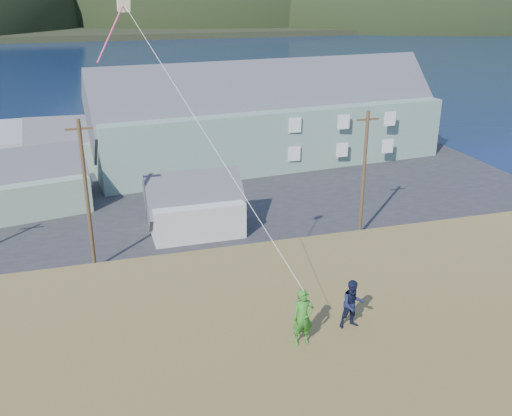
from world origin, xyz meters
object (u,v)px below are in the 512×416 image
at_px(lodge, 269,116).
at_px(kite_flyer_navy, 353,304).
at_px(wharf, 64,131).
at_px(kite_flyer_green, 303,317).
at_px(shed_white, 195,205).
at_px(shed_palegreen_near, 31,183).
at_px(shed_palegreen_far, 75,144).

relative_size(lodge, kite_flyer_navy, 22.68).
height_order(lodge, kite_flyer_navy, lodge).
distance_m(wharf, kite_flyer_green, 60.78).
distance_m(lodge, shed_white, 19.58).
height_order(wharf, lodge, lodge).
distance_m(wharf, shed_white, 35.92).
xyz_separation_m(lodge, kite_flyer_green, (-12.11, -41.34, 3.29)).
relative_size(lodge, shed_white, 5.12).
relative_size(shed_palegreen_near, shed_palegreen_far, 1.00).
height_order(shed_white, kite_flyer_navy, kite_flyer_navy).
bearing_deg(wharf, kite_flyer_navy, -79.98).
xyz_separation_m(wharf, shed_palegreen_near, (-1.79, -26.49, 1.94)).
bearing_deg(shed_palegreen_far, shed_palegreen_near, -102.65).
bearing_deg(wharf, shed_palegreen_far, -84.16).
bearing_deg(wharf, kite_flyer_green, -81.73).
height_order(lodge, shed_palegreen_far, lodge).
xyz_separation_m(wharf, shed_palegreen_far, (1.52, -14.85, 1.96)).
bearing_deg(lodge, shed_palegreen_near, -165.42).
xyz_separation_m(lodge, shed_palegreen_near, (-22.57, -8.15, -2.41)).
xyz_separation_m(wharf, lodge, (20.79, -18.33, 4.35)).
xyz_separation_m(shed_white, kite_flyer_green, (-1.32, -25.21, 5.92)).
bearing_deg(shed_palegreen_near, kite_flyer_green, -84.11).
height_order(shed_palegreen_far, kite_flyer_navy, kite_flyer_navy).
bearing_deg(kite_flyer_green, shed_palegreen_far, 100.41).
bearing_deg(kite_flyer_navy, lodge, 76.36).
distance_m(shed_white, shed_palegreen_far, 21.36).
relative_size(wharf, shed_palegreen_far, 2.71).
height_order(shed_palegreen_near, shed_palegreen_far, shed_palegreen_near).
relative_size(wharf, kite_flyer_navy, 16.25).
distance_m(lodge, kite_flyer_navy, 42.34).
relative_size(shed_palegreen_near, kite_flyer_green, 5.43).
bearing_deg(shed_palegreen_far, lodge, -7.03).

